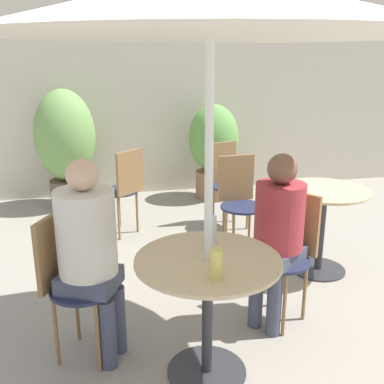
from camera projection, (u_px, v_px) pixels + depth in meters
The scene contains 15 objects.
storefront_wall at pixel (138, 76), 5.57m from camera, with size 10.00×0.06×3.00m.
cafe_table_near at pixel (208, 289), 2.42m from camera, with size 0.79×0.79×0.71m.
cafe_table_far at pixel (323, 213), 3.66m from camera, with size 0.72×0.72×0.71m.
bistro_chair_0 at pixel (288, 244), 3.00m from camera, with size 0.45×0.45×0.88m.
bistro_chair_1 at pixel (69, 273), 2.60m from camera, with size 0.44×0.43×0.88m.
bistro_chair_2 at pixel (226, 177), 4.68m from camera, with size 0.41×0.43×0.88m.
bistro_chair_3 at pixel (239, 195), 4.06m from camera, with size 0.40×0.40×0.88m.
bistro_chair_4 at pixel (124, 184), 4.40m from camera, with size 0.45×0.45×0.88m.
seated_person_0 at pixel (278, 226), 2.85m from camera, with size 0.40×0.39×1.17m.
seated_person_1 at pixel (89, 245), 2.51m from camera, with size 0.41×0.39×1.22m.
beer_glass_0 at pixel (216, 264), 2.14m from camera, with size 0.06×0.06×0.15m.
beer_glass_1 at pixel (211, 229), 2.56m from camera, with size 0.06×0.06×0.16m.
potted_plant_0 at pixel (65, 142), 5.19m from camera, with size 0.69×0.69×1.39m.
potted_plant_1 at pixel (214, 146), 5.56m from camera, with size 0.61×0.61×1.18m.
umbrella at pixel (211, 5), 2.01m from camera, with size 2.16×2.16×2.10m.
Camera 1 is at (-0.55, -1.86, 1.74)m, focal length 42.00 mm.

